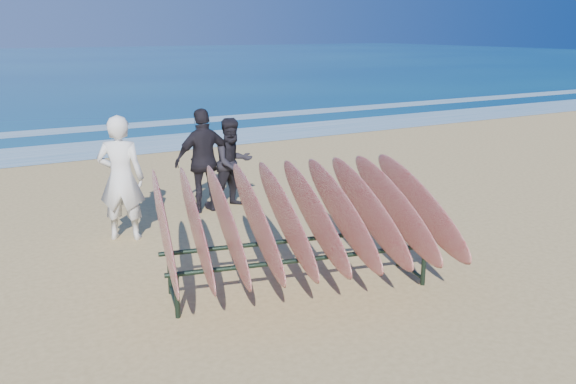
% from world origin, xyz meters
% --- Properties ---
extents(ground, '(120.00, 120.00, 0.00)m').
position_xyz_m(ground, '(0.00, 0.00, 0.00)').
color(ground, tan).
rests_on(ground, ground).
extents(foam_near, '(160.00, 160.00, 0.00)m').
position_xyz_m(foam_near, '(0.00, 10.00, 0.01)').
color(foam_near, white).
rests_on(foam_near, ground).
extents(foam_far, '(160.00, 160.00, 0.00)m').
position_xyz_m(foam_far, '(0.00, 13.50, 0.01)').
color(foam_far, white).
rests_on(foam_far, ground).
extents(surfboard_rack, '(3.63, 3.14, 1.52)m').
position_xyz_m(surfboard_rack, '(-0.35, -0.08, 0.92)').
color(surfboard_rack, black).
rests_on(surfboard_rack, ground).
extents(person_white, '(0.80, 0.71, 1.84)m').
position_xyz_m(person_white, '(-1.67, 2.77, 0.92)').
color(person_white, silver).
rests_on(person_white, ground).
extents(person_dark_a, '(0.83, 0.68, 1.56)m').
position_xyz_m(person_dark_a, '(0.45, 3.51, 0.78)').
color(person_dark_a, black).
rests_on(person_dark_a, ground).
extents(person_dark_b, '(1.03, 0.44, 1.75)m').
position_xyz_m(person_dark_b, '(-0.08, 3.50, 0.88)').
color(person_dark_b, black).
rests_on(person_dark_b, ground).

